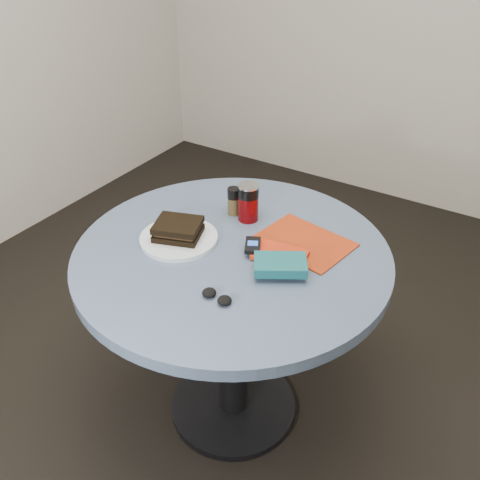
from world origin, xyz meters
The scene contains 11 objects.
ground centered at (0.00, 0.00, 0.00)m, with size 4.00×4.00×0.00m, color black.
table centered at (0.00, 0.00, 0.59)m, with size 1.00×1.00×0.75m.
plate centered at (-0.18, -0.04, 0.76)m, with size 0.25×0.25×0.02m, color silver.
sandwich centered at (-0.18, -0.04, 0.79)m, with size 0.17×0.16×0.05m.
soda_can centered at (-0.05, 0.19, 0.82)m, with size 0.08×0.08×0.13m.
pepper_grinder centered at (-0.12, 0.19, 0.80)m, with size 0.05×0.05×0.10m.
magazine centered at (0.17, 0.16, 0.75)m, with size 0.29×0.21×0.01m, color maroon.
red_book centered at (0.15, 0.04, 0.76)m, with size 0.16×0.11×0.01m, color #AF270D.
novel centered at (0.19, -0.03, 0.78)m, with size 0.15×0.10×0.03m, color #114D53.
mp3_player centered at (0.06, 0.03, 0.78)m, with size 0.08×0.09×0.01m.
headphones centered at (0.09, -0.22, 0.76)m, with size 0.10×0.05×0.02m.
Camera 1 is at (0.75, -1.16, 1.71)m, focal length 40.00 mm.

